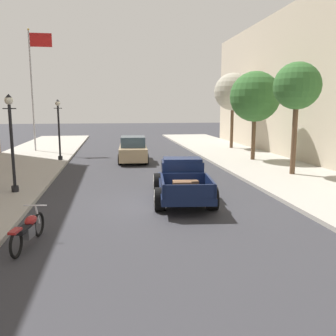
{
  "coord_description": "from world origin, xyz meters",
  "views": [
    {
      "loc": [
        -1.62,
        -12.59,
        3.47
      ],
      "look_at": [
        0.61,
        1.98,
        1.0
      ],
      "focal_mm": 38.51,
      "sensor_mm": 36.0,
      "label": 1
    }
  ],
  "objects_px": {
    "car_background_tan": "(133,150)",
    "street_tree_nearest": "(297,87)",
    "street_lamp_far": "(59,125)",
    "street_lamp_near": "(11,136)",
    "street_tree_second": "(255,97)",
    "street_tree_third": "(233,92)",
    "motorcycle_parked": "(28,229)",
    "flagpole": "(34,77)",
    "hotrod_truck_navy": "(182,179)"
  },
  "relations": [
    {
      "from": "hotrod_truck_navy",
      "to": "street_tree_third",
      "type": "relative_size",
      "value": 0.82
    },
    {
      "from": "street_lamp_near",
      "to": "street_lamp_far",
      "type": "relative_size",
      "value": 1.0
    },
    {
      "from": "street_lamp_far",
      "to": "street_tree_third",
      "type": "bearing_deg",
      "value": 21.14
    },
    {
      "from": "street_lamp_near",
      "to": "car_background_tan",
      "type": "bearing_deg",
      "value": 58.39
    },
    {
      "from": "motorcycle_parked",
      "to": "car_background_tan",
      "type": "relative_size",
      "value": 0.48
    },
    {
      "from": "hotrod_truck_navy",
      "to": "street_tree_third",
      "type": "height_order",
      "value": "street_tree_third"
    },
    {
      "from": "motorcycle_parked",
      "to": "street_tree_second",
      "type": "relative_size",
      "value": 0.38
    },
    {
      "from": "motorcycle_parked",
      "to": "street_lamp_far",
      "type": "xyz_separation_m",
      "value": [
        -1.23,
        14.74,
        1.94
      ]
    },
    {
      "from": "street_lamp_near",
      "to": "street_lamp_far",
      "type": "height_order",
      "value": "same"
    },
    {
      "from": "street_lamp_far",
      "to": "car_background_tan",
      "type": "bearing_deg",
      "value": -7.2
    },
    {
      "from": "street_tree_nearest",
      "to": "street_tree_second",
      "type": "distance_m",
      "value": 5.24
    },
    {
      "from": "motorcycle_parked",
      "to": "flagpole",
      "type": "relative_size",
      "value": 0.23
    },
    {
      "from": "street_tree_second",
      "to": "street_tree_third",
      "type": "distance_m",
      "value": 6.97
    },
    {
      "from": "motorcycle_parked",
      "to": "flagpole",
      "type": "xyz_separation_m",
      "value": [
        -3.64,
        20.25,
        5.33
      ]
    },
    {
      "from": "street_lamp_near",
      "to": "street_tree_second",
      "type": "bearing_deg",
      "value": 29.37
    },
    {
      "from": "motorcycle_parked",
      "to": "street_tree_nearest",
      "type": "xyz_separation_m",
      "value": [
        11.16,
        7.74,
        4.04
      ]
    },
    {
      "from": "street_tree_second",
      "to": "street_tree_third",
      "type": "relative_size",
      "value": 0.91
    },
    {
      "from": "street_lamp_near",
      "to": "street_tree_second",
      "type": "xyz_separation_m",
      "value": [
        12.88,
        7.25,
        1.77
      ]
    },
    {
      "from": "car_background_tan",
      "to": "street_tree_nearest",
      "type": "relative_size",
      "value": 0.79
    },
    {
      "from": "hotrod_truck_navy",
      "to": "street_tree_second",
      "type": "height_order",
      "value": "street_tree_second"
    },
    {
      "from": "motorcycle_parked",
      "to": "street_tree_second",
      "type": "xyz_separation_m",
      "value": [
        11.13,
        12.96,
        3.71
      ]
    },
    {
      "from": "hotrod_truck_navy",
      "to": "street_tree_nearest",
      "type": "distance_m",
      "value": 8.21
    },
    {
      "from": "hotrod_truck_navy",
      "to": "street_lamp_near",
      "type": "relative_size",
      "value": 1.31
    },
    {
      "from": "car_background_tan",
      "to": "street_lamp_near",
      "type": "bearing_deg",
      "value": -121.61
    },
    {
      "from": "street_lamp_near",
      "to": "street_tree_nearest",
      "type": "height_order",
      "value": "street_tree_nearest"
    },
    {
      "from": "hotrod_truck_navy",
      "to": "street_lamp_near",
      "type": "height_order",
      "value": "street_lamp_near"
    },
    {
      "from": "flagpole",
      "to": "street_tree_nearest",
      "type": "relative_size",
      "value": 1.66
    },
    {
      "from": "car_background_tan",
      "to": "street_tree_nearest",
      "type": "distance_m",
      "value": 10.7
    },
    {
      "from": "street_tree_second",
      "to": "car_background_tan",
      "type": "bearing_deg",
      "value": 171.23
    },
    {
      "from": "motorcycle_parked",
      "to": "street_tree_nearest",
      "type": "bearing_deg",
      "value": 34.75
    },
    {
      "from": "street_lamp_near",
      "to": "flagpole",
      "type": "relative_size",
      "value": 0.42
    },
    {
      "from": "street_lamp_near",
      "to": "street_tree_nearest",
      "type": "xyz_separation_m",
      "value": [
        12.91,
        2.03,
        2.1
      ]
    },
    {
      "from": "hotrod_truck_navy",
      "to": "motorcycle_parked",
      "type": "height_order",
      "value": "hotrod_truck_navy"
    },
    {
      "from": "motorcycle_parked",
      "to": "flagpole",
      "type": "bearing_deg",
      "value": 100.19
    },
    {
      "from": "motorcycle_parked",
      "to": "street_lamp_far",
      "type": "relative_size",
      "value": 0.55
    },
    {
      "from": "flagpole",
      "to": "street_tree_nearest",
      "type": "height_order",
      "value": "flagpole"
    },
    {
      "from": "street_lamp_far",
      "to": "flagpole",
      "type": "height_order",
      "value": "flagpole"
    },
    {
      "from": "street_tree_nearest",
      "to": "flagpole",
      "type": "bearing_deg",
      "value": 139.78
    },
    {
      "from": "motorcycle_parked",
      "to": "street_lamp_near",
      "type": "bearing_deg",
      "value": 107.05
    },
    {
      "from": "car_background_tan",
      "to": "street_lamp_far",
      "type": "xyz_separation_m",
      "value": [
        -4.67,
        0.59,
        1.62
      ]
    },
    {
      "from": "street_lamp_near",
      "to": "street_tree_third",
      "type": "relative_size",
      "value": 0.63
    },
    {
      "from": "motorcycle_parked",
      "to": "car_background_tan",
      "type": "bearing_deg",
      "value": 76.33
    },
    {
      "from": "motorcycle_parked",
      "to": "street_tree_second",
      "type": "bearing_deg",
      "value": 49.35
    },
    {
      "from": "motorcycle_parked",
      "to": "street_lamp_near",
      "type": "height_order",
      "value": "street_lamp_near"
    },
    {
      "from": "street_tree_nearest",
      "to": "street_tree_second",
      "type": "height_order",
      "value": "street_tree_second"
    },
    {
      "from": "car_background_tan",
      "to": "flagpole",
      "type": "xyz_separation_m",
      "value": [
        -7.08,
        6.1,
        5.0
      ]
    },
    {
      "from": "street_tree_third",
      "to": "street_tree_second",
      "type": "bearing_deg",
      "value": -97.13
    },
    {
      "from": "car_background_tan",
      "to": "street_lamp_near",
      "type": "distance_m",
      "value": 10.04
    },
    {
      "from": "motorcycle_parked",
      "to": "car_background_tan",
      "type": "xyz_separation_m",
      "value": [
        3.44,
        14.15,
        0.33
      ]
    },
    {
      "from": "hotrod_truck_navy",
      "to": "motorcycle_parked",
      "type": "bearing_deg",
      "value": -138.73
    }
  ]
}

